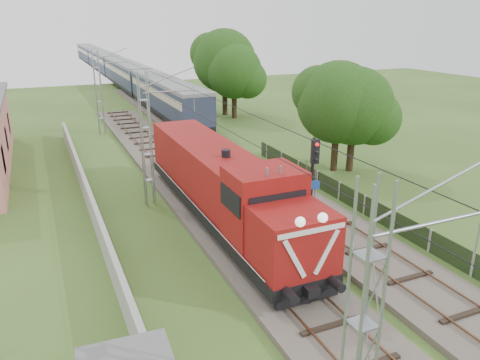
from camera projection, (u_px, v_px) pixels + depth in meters
name	position (u px, v px, depth m)	size (l,w,h in m)	color
ground	(290.00, 294.00, 19.35)	(140.00, 140.00, 0.00)	#35511E
track_main	(227.00, 225.00, 25.34)	(4.20, 70.00, 0.45)	#6B6054
track_side	(224.00, 154.00, 38.48)	(4.20, 80.00, 0.45)	#6B6054
catenary	(147.00, 140.00, 27.28)	(3.31, 70.00, 8.00)	gray
boundary_wall	(90.00, 202.00, 27.02)	(0.25, 40.00, 1.50)	#9E9E99
fence	(395.00, 221.00, 24.77)	(0.12, 32.00, 1.20)	black
locomotive	(223.00, 185.00, 25.07)	(3.17, 18.09, 4.59)	black
coach_rake	(113.00, 66.00, 83.70)	(3.19, 95.06, 3.68)	black
signal_post	(313.00, 172.00, 22.82)	(0.59, 0.46, 5.39)	black
tree_a	(355.00, 107.00, 33.44)	(5.90, 5.62, 7.65)	#3C2D18
tree_b	(339.00, 103.00, 33.41)	(6.20, 5.91, 8.04)	#3C2D18
tree_c	(235.00, 72.00, 51.65)	(6.40, 6.10, 8.30)	#3C2D18
tree_d	(225.00, 62.00, 53.15)	(7.52, 7.17, 9.75)	#3C2D18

